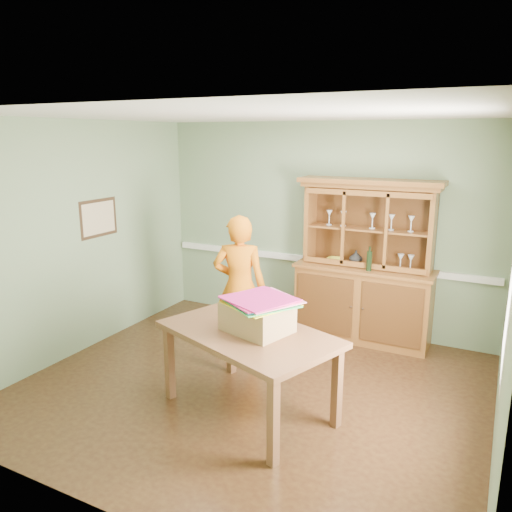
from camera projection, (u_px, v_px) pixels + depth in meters
The scene contains 14 objects.
floor at pixel (252, 387), 5.12m from camera, with size 4.50×4.50×0.00m, color #4C3218.
ceiling at pixel (251, 115), 4.49m from camera, with size 4.50×4.50×0.00m, color white.
wall_back at pixel (322, 227), 6.54m from camera, with size 4.50×4.50×0.00m, color gray.
wall_left at pixel (80, 239), 5.80m from camera, with size 4.00×4.00×0.00m, color gray.
wall_right at pixel (512, 293), 3.81m from camera, with size 4.00×4.00×0.00m, color gray.
wall_front at pixel (102, 330), 3.07m from camera, with size 4.50×4.50×0.00m, color gray.
chair_rail at pixel (320, 261), 6.62m from camera, with size 4.41×0.05×0.08m, color white.
framed_map at pixel (99, 218), 6.00m from camera, with size 0.03×0.60×0.46m.
window_panel at pixel (511, 284), 3.53m from camera, with size 0.03×0.96×1.36m.
china_hutch at pixel (364, 285), 6.20m from camera, with size 1.72×0.57×2.02m.
dining_table at pixel (249, 341), 4.52m from camera, with size 1.83×1.44×0.80m.
cardboard_box at pixel (257, 317), 4.49m from camera, with size 0.56×0.45×0.26m, color #95794C.
kite_stack at pixel (261, 301), 4.44m from camera, with size 0.73×0.73×0.05m.
person at pixel (240, 287), 5.69m from camera, with size 0.61×0.40×1.67m, color orange.
Camera 1 is at (2.16, -4.13, 2.52)m, focal length 35.00 mm.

